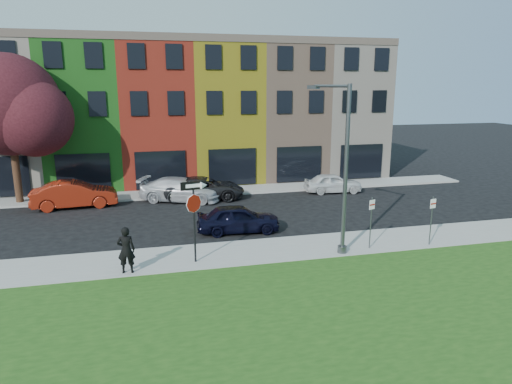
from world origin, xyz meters
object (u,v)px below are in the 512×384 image
object	(u,v)px
street_lamp	(342,170)
man	(126,250)
sedan_near	(238,219)
stop_sign	(194,205)

from	to	relation	value
street_lamp	man	bearing A→B (deg)	159.14
sedan_near	man	bearing A→B (deg)	132.87
stop_sign	street_lamp	xyz separation A→B (m)	(6.20, -0.26, 1.21)
man	sedan_near	distance (m)	6.74
street_lamp	stop_sign	bearing A→B (deg)	155.37
stop_sign	sedan_near	world-z (taller)	stop_sign
stop_sign	street_lamp	distance (m)	6.33
sedan_near	street_lamp	size ratio (longest dim) A/B	0.59
man	street_lamp	world-z (taller)	street_lamp
man	sedan_near	bearing A→B (deg)	-135.57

